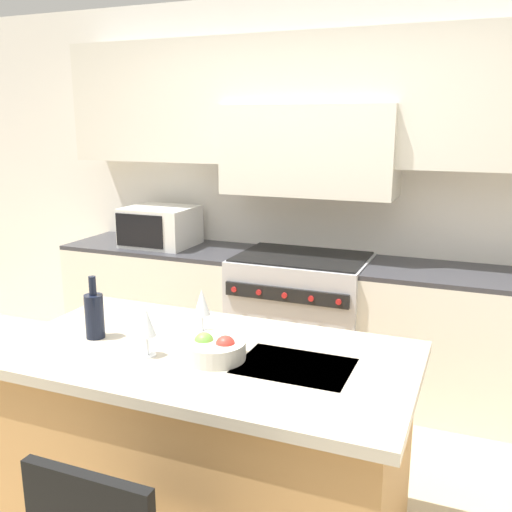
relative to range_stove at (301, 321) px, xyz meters
The scene contains 9 objects.
back_cabinetry 1.16m from the range_stove, 90.00° to the left, with size 10.00×0.46×2.70m.
back_counter 0.02m from the range_stove, 90.00° to the left, with size 3.66×0.62×0.92m.
range_stove is the anchor object (origin of this frame).
microwave 1.28m from the range_stove, behind, with size 0.50×0.44×0.29m.
kitchen_island 1.66m from the range_stove, 86.12° to the right, with size 1.72×0.92×0.91m.
wine_bottle 1.84m from the range_stove, 103.51° to the right, with size 0.08×0.08×0.28m.
wine_glass_near 1.89m from the range_stove, 92.75° to the right, with size 0.07×0.07×0.20m.
wine_glass_far 1.59m from the range_stove, 89.89° to the right, with size 0.07×0.07×0.20m.
fruit_bowl 1.79m from the range_stove, 84.06° to the right, with size 0.25×0.25×0.10m.
Camera 1 is at (1.13, -1.92, 1.85)m, focal length 40.00 mm.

